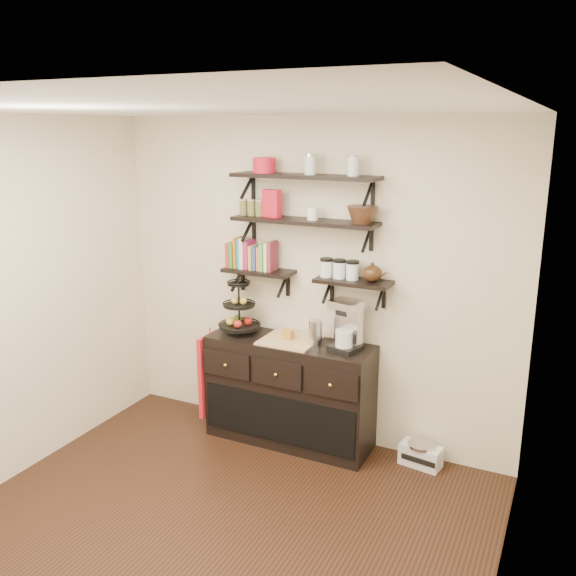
{
  "coord_description": "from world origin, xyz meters",
  "views": [
    {
      "loc": [
        1.96,
        -2.75,
        2.6
      ],
      "look_at": [
        0.08,
        1.15,
        1.46
      ],
      "focal_mm": 38.0,
      "sensor_mm": 36.0,
      "label": 1
    }
  ],
  "objects_px": {
    "coffee_maker": "(347,326)",
    "radio": "(421,455)",
    "sideboard": "(290,391)",
    "fruit_stand": "(240,313)"
  },
  "relations": [
    {
      "from": "fruit_stand",
      "to": "radio",
      "type": "xyz_separation_m",
      "value": [
        1.58,
        0.08,
        -0.98
      ]
    },
    {
      "from": "sideboard",
      "to": "radio",
      "type": "height_order",
      "value": "sideboard"
    },
    {
      "from": "coffee_maker",
      "to": "sideboard",
      "type": "bearing_deg",
      "value": -161.2
    },
    {
      "from": "coffee_maker",
      "to": "radio",
      "type": "relative_size",
      "value": 1.2
    },
    {
      "from": "fruit_stand",
      "to": "sideboard",
      "type": "bearing_deg",
      "value": -0.46
    },
    {
      "from": "coffee_maker",
      "to": "radio",
      "type": "bearing_deg",
      "value": 20.81
    },
    {
      "from": "sideboard",
      "to": "fruit_stand",
      "type": "height_order",
      "value": "fruit_stand"
    },
    {
      "from": "fruit_stand",
      "to": "coffee_maker",
      "type": "relative_size",
      "value": 1.26
    },
    {
      "from": "sideboard",
      "to": "coffee_maker",
      "type": "height_order",
      "value": "coffee_maker"
    },
    {
      "from": "radio",
      "to": "fruit_stand",
      "type": "bearing_deg",
      "value": -168.48
    }
  ]
}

